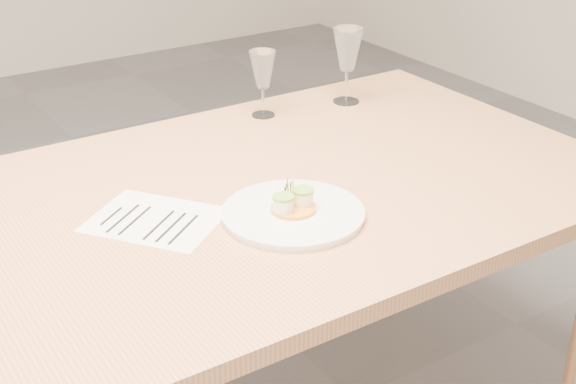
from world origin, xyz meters
TOP-DOWN VIEW (x-y plane):
  - dining_table at (0.00, 0.00)m, footprint 2.40×1.00m
  - dinner_plate at (0.36, -0.16)m, footprint 0.30×0.30m
  - recipe_sheet at (0.11, -0.01)m, footprint 0.32×0.33m
  - wine_glass_1 at (0.62, 0.38)m, footprint 0.07×0.07m
  - wine_glass_2 at (0.87, 0.35)m, footprint 0.09×0.09m

SIDE VIEW (x-z plane):
  - dining_table at x=0.00m, z-range 0.31..1.06m
  - recipe_sheet at x=0.11m, z-range 0.75..0.75m
  - dinner_plate at x=0.36m, z-range 0.72..0.80m
  - wine_glass_1 at x=0.62m, z-range 0.79..0.97m
  - wine_glass_2 at x=0.87m, z-range 0.79..1.01m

